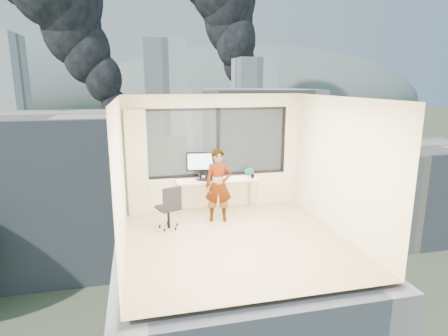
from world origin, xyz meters
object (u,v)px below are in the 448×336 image
object	(u,v)px
person	(218,185)
handbag	(249,171)
monitor	(200,165)
game_console	(206,176)
laptop	(207,175)
desk	(217,195)
chair	(168,206)

from	to	relation	value
person	handbag	size ratio (longest dim) A/B	6.50
monitor	game_console	xyz separation A→B (m)	(0.14, 0.13, -0.27)
laptop	handbag	bearing A→B (deg)	31.84
desk	person	world-z (taller)	person
chair	handbag	distance (m)	2.22
chair	person	xyz separation A→B (m)	(1.06, 0.19, 0.31)
monitor	person	bearing A→B (deg)	-60.36
handbag	game_console	bearing A→B (deg)	163.12
monitor	handbag	size ratio (longest dim) A/B	2.62
chair	game_console	distance (m)	1.40
person	monitor	distance (m)	0.78
monitor	game_console	world-z (taller)	monitor
laptop	handbag	size ratio (longest dim) A/B	1.67
chair	game_console	world-z (taller)	chair
game_console	desk	bearing A→B (deg)	-52.62
person	game_console	xyz separation A→B (m)	(-0.12, 0.80, 0.02)
person	chair	bearing A→B (deg)	-159.00
handbag	chair	bearing A→B (deg)	-169.18
person	monitor	xyz separation A→B (m)	(-0.26, 0.67, 0.30)
desk	monitor	distance (m)	0.78
chair	monitor	distance (m)	1.32
game_console	laptop	xyz separation A→B (m)	(-0.02, -0.24, 0.09)
handbag	desk	bearing A→B (deg)	178.72
desk	chair	xyz separation A→B (m)	(-1.16, -0.76, 0.08)
desk	person	xyz separation A→B (m)	(-0.10, -0.57, 0.39)
desk	handbag	distance (m)	0.95
monitor	handbag	xyz separation A→B (m)	(1.16, 0.10, -0.22)
person	handbag	bearing A→B (deg)	51.45
laptop	monitor	bearing A→B (deg)	156.47
person	laptop	distance (m)	0.59
monitor	laptop	xyz separation A→B (m)	(0.12, -0.11, -0.19)
monitor	game_console	size ratio (longest dim) A/B	2.19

